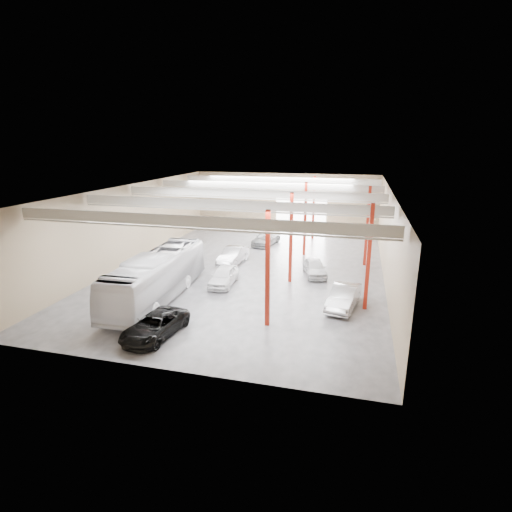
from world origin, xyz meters
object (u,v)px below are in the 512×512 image
at_px(car_right_near, 344,297).
at_px(car_right_far, 315,267).
at_px(car_row_c, 266,238).
at_px(coach_bus, 157,276).
at_px(black_sedan, 155,326).
at_px(car_row_a, 223,276).
at_px(car_row_b, 233,255).

bearing_deg(car_right_near, car_right_far, 122.79).
bearing_deg(car_row_c, car_right_near, -49.17).
bearing_deg(car_right_near, coach_bus, -163.20).
distance_m(coach_bus, car_right_far, 12.72).
relative_size(black_sedan, car_row_a, 1.14).
xyz_separation_m(coach_bus, black_sedan, (2.59, -5.30, -0.98)).
relative_size(car_row_b, car_right_near, 1.00).
bearing_deg(car_row_a, car_right_near, -15.69).
height_order(car_row_a, car_right_near, car_right_near).
distance_m(car_row_b, car_row_c, 7.62).
distance_m(car_row_a, car_row_b, 5.60).
relative_size(black_sedan, car_right_near, 1.05).
relative_size(car_row_a, car_right_far, 1.03).
bearing_deg(black_sedan, coach_bus, 122.50).
xyz_separation_m(car_row_c, car_right_near, (8.78, -15.13, 0.06)).
xyz_separation_m(car_row_a, car_row_b, (-0.98, 5.51, 0.04)).
relative_size(black_sedan, car_row_b, 1.04).
relative_size(coach_bus, car_row_c, 2.50).
relative_size(black_sedan, car_right_far, 1.16).
relative_size(black_sedan, car_row_c, 1.00).
height_order(car_row_c, car_right_far, car_right_far).
bearing_deg(coach_bus, car_row_b, 72.36).
bearing_deg(car_right_near, car_row_c, 129.89).
height_order(coach_bus, black_sedan, coach_bus).
bearing_deg(car_right_near, black_sedan, -136.03).
bearing_deg(coach_bus, car_right_near, 5.10).
xyz_separation_m(car_row_b, car_right_far, (7.50, -1.50, -0.06)).
relative_size(car_row_c, car_right_near, 1.04).
height_order(black_sedan, car_right_far, car_right_far).
height_order(car_row_a, car_row_c, car_row_a).
bearing_deg(car_row_b, car_right_far, -7.06).
bearing_deg(car_right_far, car_row_a, -164.27).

